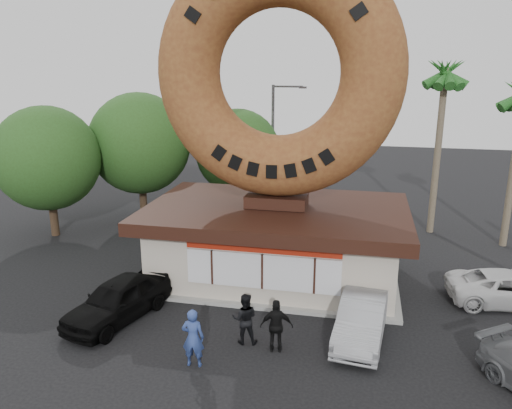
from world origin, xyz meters
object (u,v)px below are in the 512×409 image
object	(u,v)px
person_right	(277,326)
car_silver	(362,319)
street_lamp	(275,143)
car_white	(510,288)
person_left	(193,338)
donut_shop	(276,240)
car_black	(118,300)
person_center	(245,319)
giant_donut	(278,73)

from	to	relation	value
person_right	car_silver	xyz separation A→B (m)	(2.74, 1.48, -0.20)
street_lamp	car_white	xyz separation A→B (m)	(11.36, -10.63, -3.82)
person_left	car_white	bearing A→B (deg)	-153.64
donut_shop	car_white	distance (m)	9.59
car_black	street_lamp	bearing A→B (deg)	94.33
donut_shop	person_left	size ratio (longest dim) A/B	5.76
car_white	person_center	bearing A→B (deg)	111.39
person_left	car_silver	world-z (taller)	person_left
donut_shop	giant_donut	xyz separation A→B (m)	(0.00, 0.02, 7.08)
giant_donut	person_left	size ratio (longest dim) A/B	5.19
giant_donut	car_black	world-z (taller)	giant_donut
person_left	car_white	distance (m)	12.73
giant_donut	car_silver	world-z (taller)	giant_donut
giant_donut	car_white	size ratio (longest dim) A/B	2.12
person_center	car_white	world-z (taller)	person_center
person_left	car_white	xyz separation A→B (m)	(10.86, 6.64, -0.31)
donut_shop	street_lamp	distance (m)	10.54
street_lamp	person_right	bearing A→B (deg)	-79.63
donut_shop	car_silver	size ratio (longest dim) A/B	2.57
car_silver	person_center	bearing A→B (deg)	-156.75
person_left	person_center	xyz separation A→B (m)	(1.27, 1.65, -0.07)
street_lamp	person_left	distance (m)	17.63
person_left	street_lamp	bearing A→B (deg)	-93.44
giant_donut	car_white	world-z (taller)	giant_donut
giant_donut	street_lamp	distance (m)	11.07
giant_donut	street_lamp	size ratio (longest dim) A/B	1.26
donut_shop	car_black	xyz separation A→B (m)	(-5.08, -5.00, -0.98)
person_right	car_silver	distance (m)	3.12
person_left	person_right	size ratio (longest dim) A/B	1.05
car_black	person_right	bearing A→B (deg)	8.15
car_black	car_white	distance (m)	15.23
person_center	giant_donut	bearing A→B (deg)	-100.47
street_lamp	car_black	bearing A→B (deg)	-102.11
car_black	car_silver	xyz separation A→B (m)	(8.87, 0.58, -0.06)
car_black	car_white	size ratio (longest dim) A/B	0.96
person_center	car_black	xyz separation A→B (m)	(-4.99, 0.60, -0.12)
person_center	person_left	bearing A→B (deg)	42.96
car_black	donut_shop	bearing A→B (deg)	61.01
car_black	car_silver	world-z (taller)	car_black
person_left	person_center	bearing A→B (deg)	-132.56
donut_shop	person_right	size ratio (longest dim) A/B	6.08
person_center	person_right	distance (m)	1.18
person_right	car_silver	world-z (taller)	person_right
donut_shop	person_left	bearing A→B (deg)	-100.58
giant_donut	person_right	bearing A→B (deg)	-79.86
person_right	car_white	world-z (taller)	person_right
giant_donut	person_right	world-z (taller)	giant_donut
person_center	car_black	distance (m)	5.03
car_silver	car_white	bearing A→B (deg)	40.02
giant_donut	person_center	world-z (taller)	giant_donut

